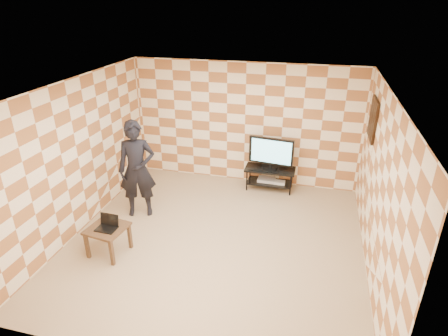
% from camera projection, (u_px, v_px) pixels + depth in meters
% --- Properties ---
extents(floor, '(5.00, 5.00, 0.00)m').
position_uv_depth(floor, '(216.00, 241.00, 6.59)').
color(floor, tan).
rests_on(floor, ground).
extents(wall_back, '(5.00, 0.02, 2.70)m').
position_uv_depth(wall_back, '(245.00, 124.00, 8.22)').
color(wall_back, '#FAE7C0').
rests_on(wall_back, ground).
extents(wall_front, '(5.00, 0.02, 2.70)m').
position_uv_depth(wall_front, '(150.00, 275.00, 3.82)').
color(wall_front, '#FAE7C0').
rests_on(wall_front, ground).
extents(wall_left, '(0.02, 5.00, 2.70)m').
position_uv_depth(wall_left, '(78.00, 157.00, 6.57)').
color(wall_left, '#FAE7C0').
rests_on(wall_left, ground).
extents(wall_right, '(0.02, 5.00, 2.70)m').
position_uv_depth(wall_right, '(380.00, 190.00, 5.47)').
color(wall_right, '#FAE7C0').
rests_on(wall_right, ground).
extents(ceiling, '(5.00, 5.00, 0.02)m').
position_uv_depth(ceiling, '(214.00, 89.00, 5.45)').
color(ceiling, white).
rests_on(ceiling, wall_back).
extents(wall_art, '(0.04, 0.72, 0.72)m').
position_uv_depth(wall_art, '(373.00, 119.00, 6.58)').
color(wall_art, black).
rests_on(wall_art, wall_right).
extents(tv_stand, '(1.08, 0.49, 0.50)m').
position_uv_depth(tv_stand, '(270.00, 174.00, 8.21)').
color(tv_stand, black).
rests_on(tv_stand, floor).
extents(tv, '(0.97, 0.22, 0.70)m').
position_uv_depth(tv, '(271.00, 152.00, 7.98)').
color(tv, black).
rests_on(tv, tv_stand).
extents(dvd_player, '(0.38, 0.28, 0.06)m').
position_uv_depth(dvd_player, '(266.00, 180.00, 8.32)').
color(dvd_player, silver).
rests_on(dvd_player, tv_stand).
extents(game_console, '(0.24, 0.18, 0.05)m').
position_uv_depth(game_console, '(279.00, 182.00, 8.20)').
color(game_console, silver).
rests_on(game_console, tv_stand).
extents(side_table, '(0.66, 0.66, 0.50)m').
position_uv_depth(side_table, '(107.00, 232.00, 6.13)').
color(side_table, '#342111').
rests_on(side_table, floor).
extents(laptop, '(0.33, 0.27, 0.22)m').
position_uv_depth(laptop, '(108.00, 225.00, 6.06)').
color(laptop, black).
rests_on(laptop, side_table).
extents(person, '(0.81, 0.67, 1.90)m').
position_uv_depth(person, '(137.00, 170.00, 7.04)').
color(person, black).
rests_on(person, floor).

